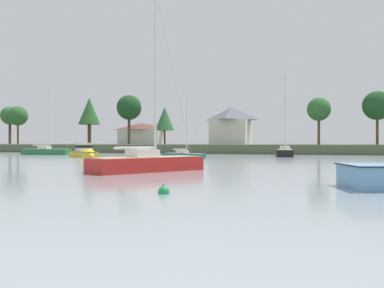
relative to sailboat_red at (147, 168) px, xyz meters
name	(u,v)px	position (x,y,z in m)	size (l,w,h in m)	color
far_shore_bank	(270,148)	(-0.99, 73.00, 0.57)	(199.40, 51.44, 1.72)	#4C563D
sailboat_red	(147,168)	(0.00, 0.00, 0.00)	(6.54, 8.87, 13.97)	#B2231E
sailboat_black	(285,154)	(6.03, 37.75, 0.00)	(3.28, 9.22, 13.47)	black
cruiser_yellow	(85,154)	(-20.73, 24.57, 0.18)	(7.09, 6.39, 3.69)	gold
sailboat_teal	(184,156)	(-6.58, 26.80, -0.09)	(6.60, 3.99, 8.95)	#196B70
sailboat_green	(46,153)	(-34.75, 34.23, -0.02)	(8.57, 3.63, 12.87)	#236B3D
mooring_buoy_white	(83,155)	(-25.04, 30.55, -0.21)	(0.44, 0.44, 0.49)	white
mooring_buoy_green	(164,192)	(6.07, -11.86, -0.20)	(0.47, 0.47, 0.52)	#1E8C47
shore_tree_far_right	(165,119)	(-24.46, 64.28, 7.50)	(4.56, 4.56, 8.89)	brown
shore_tree_inland_c	(377,106)	(21.01, 57.59, 8.72)	(5.42, 5.42, 10.04)	brown
shore_tree_right_mid	(89,112)	(-45.87, 65.96, 9.76)	(5.54, 5.54, 11.84)	brown
shore_tree_inland_b	(10,116)	(-73.24, 68.71, 9.37)	(5.16, 5.16, 10.64)	brown
shore_tree_center_left	(129,108)	(-35.00, 66.76, 10.51)	(6.19, 6.19, 12.25)	brown
shore_tree_center	(18,116)	(-67.42, 65.15, 9.02)	(5.25, 5.25, 10.26)	brown
shore_tree_far_left	(319,110)	(10.58, 55.45, 8.11)	(4.44, 4.44, 8.96)	brown
cottage_near_water	(142,133)	(-36.77, 78.07, 4.44)	(12.95, 6.67, 5.81)	silver
cottage_behind_trees	(232,125)	(-8.84, 66.53, 5.86)	(8.88, 10.30, 8.54)	silver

